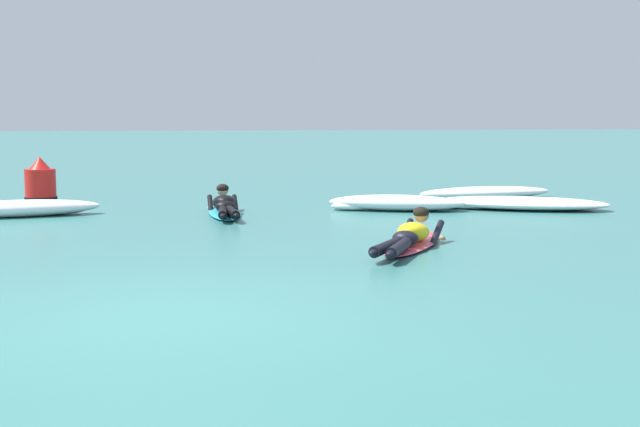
# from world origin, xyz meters

# --- Properties ---
(ground_plane) EXTENTS (120.00, 120.00, 0.00)m
(ground_plane) POSITION_xyz_m (0.00, 10.00, 0.00)
(ground_plane) COLOR #387A75
(surfer_near) EXTENTS (1.49, 2.40, 0.55)m
(surfer_near) POSITION_xyz_m (2.94, 3.32, 0.14)
(surfer_near) COLOR #E54C66
(surfer_near) RESTS_ON ground
(surfer_far) EXTENTS (0.70, 2.68, 0.53)m
(surfer_far) POSITION_xyz_m (0.50, 7.21, 0.13)
(surfer_far) COLOR #2DB2D1
(surfer_far) RESTS_ON ground
(whitewater_front) EXTENTS (2.95, 1.20, 0.24)m
(whitewater_front) POSITION_xyz_m (5.79, 9.42, 0.11)
(whitewater_front) COLOR white
(whitewater_front) RESTS_ON ground
(whitewater_mid_left) EXTENTS (3.33, 2.09, 0.23)m
(whitewater_mid_left) POSITION_xyz_m (5.87, 7.51, 0.10)
(whitewater_mid_left) COLOR white
(whitewater_mid_left) RESTS_ON ground
(whitewater_mid_right) EXTENTS (2.83, 1.30, 0.28)m
(whitewater_mid_right) POSITION_xyz_m (-2.99, 7.29, 0.13)
(whitewater_mid_right) COLOR white
(whitewater_mid_right) RESTS_ON ground
(whitewater_back) EXTENTS (2.55, 1.34, 0.28)m
(whitewater_back) POSITION_xyz_m (3.58, 7.53, 0.13)
(whitewater_back) COLOR white
(whitewater_back) RESTS_ON ground
(channel_marker_buoy) EXTENTS (0.62, 0.62, 0.90)m
(channel_marker_buoy) POSITION_xyz_m (-3.08, 9.50, 0.35)
(channel_marker_buoy) COLOR red
(channel_marker_buoy) RESTS_ON ground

